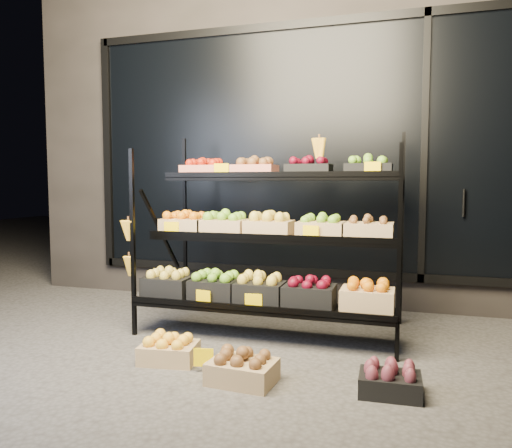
% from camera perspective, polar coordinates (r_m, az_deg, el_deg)
% --- Properties ---
extents(ground, '(24.00, 24.00, 0.00)m').
position_cam_1_polar(ground, '(3.70, -0.95, -14.72)').
color(ground, '#514F4C').
rests_on(ground, ground).
extents(building, '(6.00, 2.08, 3.50)m').
position_cam_1_polar(building, '(6.02, 6.81, 9.63)').
color(building, '#2D2826').
rests_on(building, ground).
extents(display_rack, '(2.18, 1.02, 1.72)m').
position_cam_1_polar(display_rack, '(4.09, 1.45, -1.50)').
color(display_rack, black).
rests_on(display_rack, ground).
extents(tag_floor_a, '(0.13, 0.01, 0.12)m').
position_cam_1_polar(tag_floor_a, '(3.38, -6.02, -15.56)').
color(tag_floor_a, '#FFD300').
rests_on(tag_floor_a, ground).
extents(floor_crate_left, '(0.41, 0.33, 0.19)m').
position_cam_1_polar(floor_crate_left, '(3.58, -9.91, -13.90)').
color(floor_crate_left, tan).
rests_on(floor_crate_left, ground).
extents(floor_crate_midright, '(0.42, 0.33, 0.20)m').
position_cam_1_polar(floor_crate_midright, '(3.20, -1.57, -16.10)').
color(floor_crate_midright, tan).
rests_on(floor_crate_midright, ground).
extents(floor_crate_right, '(0.36, 0.27, 0.19)m').
position_cam_1_polar(floor_crate_right, '(3.14, 15.07, -16.85)').
color(floor_crate_right, black).
rests_on(floor_crate_right, ground).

